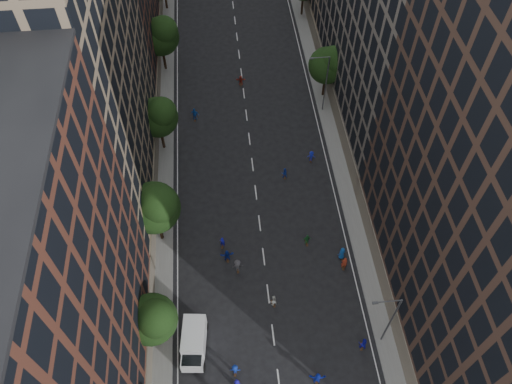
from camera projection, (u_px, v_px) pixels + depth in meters
ground at (250, 142)px, 65.79m from camera, size 240.00×240.00×0.00m
sidewalk_left at (159, 108)px, 69.56m from camera, size 4.00×105.00×0.15m
sidewalk_right at (329, 97)px, 70.97m from camera, size 4.00×105.00×0.15m
bldg_left_a at (16, 314)px, 35.24m from camera, size 14.00×22.00×30.00m
bldg_left_b at (57, 72)px, 48.15m from camera, size 14.00×26.00×34.00m
bldg_right_b at (413, 3)px, 56.21m from camera, size 14.00×28.00×33.00m
tree_left_1 at (153, 319)px, 44.94m from camera, size 4.80×4.80×8.21m
tree_left_2 at (155, 207)px, 51.54m from camera, size 5.60×5.60×9.45m
tree_left_3 at (159, 116)px, 60.44m from camera, size 5.00×5.00×8.58m
tree_left_4 at (161, 35)px, 69.88m from camera, size 5.40×5.40×9.08m
tree_right_a at (329, 64)px, 66.73m from camera, size 5.00×5.00×8.39m
streetlamp_near at (390, 319)px, 45.37m from camera, size 2.64×0.22×9.06m
streetlamp_far at (325, 81)px, 65.31m from camera, size 2.64×0.22×9.06m
cargo_van at (194, 342)px, 47.90m from camera, size 2.82×5.14×2.62m
skater_0 at (237, 384)px, 46.14m from camera, size 0.87×0.72×1.53m
skater_2 at (363, 343)px, 48.35m from camera, size 0.99×0.86×1.75m
skater_3 at (235, 370)px, 46.93m from camera, size 1.04×0.67×1.51m
skater_5 at (317, 378)px, 46.35m from camera, size 1.66×0.69×1.73m
skater_7 at (344, 263)px, 53.68m from camera, size 0.73×0.53×1.84m
skater_8 at (273, 301)px, 51.15m from camera, size 0.94×0.84×1.60m
skater_9 at (238, 266)px, 53.47m from camera, size 1.21×0.72×1.83m
skater_10 at (307, 240)px, 55.63m from camera, size 0.94×0.44×1.57m
skater_11 at (227, 256)px, 54.35m from camera, size 1.55×0.62×1.64m
skater_12 at (342, 253)px, 54.44m from camera, size 1.00×0.80×1.79m
skater_13 at (222, 242)px, 55.43m from camera, size 0.65×0.51×1.59m
skater_14 at (284, 173)px, 61.53m from camera, size 0.80×0.66×1.51m
skater_15 at (311, 156)px, 63.15m from camera, size 1.12×0.80×1.57m
skater_16 at (195, 115)px, 67.50m from camera, size 1.23×0.79×1.94m
skater_17 at (241, 81)px, 72.06m from camera, size 1.44×0.57×1.52m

